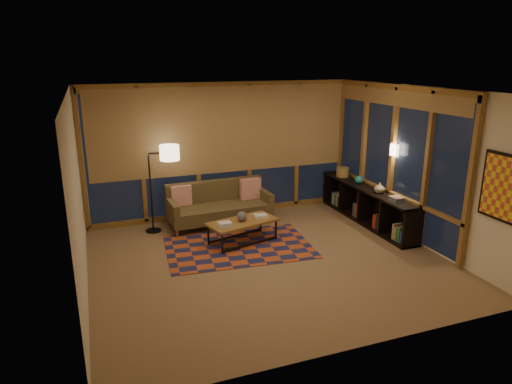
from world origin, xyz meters
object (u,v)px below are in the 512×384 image
object	(u,v)px
sofa	(220,205)
bookshelf	(366,205)
coffee_table	(243,232)
floor_lamp	(151,189)

from	to	relation	value
sofa	bookshelf	xyz separation A→B (m)	(2.75, -0.88, -0.05)
sofa	coffee_table	world-z (taller)	sofa
sofa	bookshelf	bearing A→B (deg)	-20.54
coffee_table	floor_lamp	xyz separation A→B (m)	(-1.41, 1.10, 0.61)
floor_lamp	sofa	bearing A→B (deg)	3.09
coffee_table	bookshelf	xyz separation A→B (m)	(2.63, 0.15, 0.15)
coffee_table	floor_lamp	size ratio (longest dim) A/B	0.75
bookshelf	floor_lamp	bearing A→B (deg)	166.73
coffee_table	bookshelf	distance (m)	2.64
sofa	floor_lamp	distance (m)	1.36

